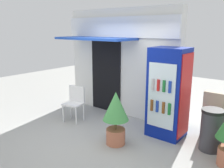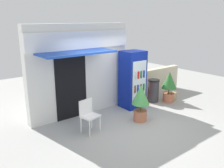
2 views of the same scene
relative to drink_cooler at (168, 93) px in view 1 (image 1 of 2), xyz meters
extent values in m
plane|color=#A3A39E|center=(-1.20, -1.12, -0.98)|extent=(16.00, 16.00, 0.00)
cube|color=silver|center=(-1.72, 0.60, 0.45)|extent=(3.46, 0.29, 2.87)
cube|color=white|center=(-1.72, 0.41, 1.40)|extent=(3.46, 0.08, 0.52)
cube|color=#1E47B2|center=(-2.14, -0.01, 1.11)|extent=(2.14, 0.92, 0.06)
cube|color=black|center=(-2.14, 0.44, 0.04)|extent=(1.03, 0.03, 2.04)
cube|color=navy|center=(-0.01, 0.01, 0.00)|extent=(0.75, 0.64, 1.97)
cube|color=silver|center=(-0.01, -0.33, 0.00)|extent=(0.60, 0.02, 1.38)
cube|color=red|center=(0.38, 0.01, 0.00)|extent=(0.02, 0.58, 1.77)
cylinder|color=brown|center=(-0.21, -0.34, -0.23)|extent=(0.06, 0.06, 0.24)
cylinder|color=#1938A5|center=(-0.08, -0.34, -0.23)|extent=(0.06, 0.06, 0.24)
cylinder|color=brown|center=(0.07, -0.34, -0.23)|extent=(0.06, 0.06, 0.24)
cylinder|color=#196B2D|center=(0.20, -0.34, -0.23)|extent=(0.06, 0.06, 0.24)
cylinder|color=#B2B2B7|center=(-0.20, -0.34, 0.23)|extent=(0.06, 0.06, 0.24)
cylinder|color=red|center=(-0.07, -0.34, 0.23)|extent=(0.06, 0.06, 0.24)
cylinder|color=#196B2D|center=(0.05, -0.34, 0.23)|extent=(0.06, 0.06, 0.24)
cylinder|color=#1938A5|center=(0.18, -0.34, 0.23)|extent=(0.06, 0.06, 0.24)
cylinder|color=white|center=(-2.40, -0.96, -0.76)|extent=(0.04, 0.04, 0.44)
cylinder|color=white|center=(-2.01, -0.88, -0.76)|extent=(0.04, 0.04, 0.44)
cylinder|color=white|center=(-2.47, -0.63, -0.76)|extent=(0.04, 0.04, 0.44)
cylinder|color=white|center=(-2.07, -0.55, -0.76)|extent=(0.04, 0.04, 0.44)
cube|color=white|center=(-2.24, -0.75, -0.52)|extent=(0.52, 0.47, 0.04)
cube|color=white|center=(-2.27, -0.58, -0.29)|extent=(0.45, 0.13, 0.42)
cylinder|color=#BC6B4C|center=(-0.64, -1.04, -0.82)|extent=(0.40, 0.40, 0.33)
cylinder|color=brown|center=(-0.64, -1.04, -0.55)|extent=(0.05, 0.05, 0.20)
cone|color=#47994C|center=(-0.64, -1.04, -0.15)|extent=(0.53, 0.53, 0.59)
cylinder|color=#38383D|center=(0.98, -0.09, -0.59)|extent=(0.41, 0.41, 0.78)
cylinder|color=black|center=(0.98, -0.09, -0.17)|extent=(0.43, 0.43, 0.06)
camera|label=1|loc=(2.10, -4.61, 1.37)|focal=37.68mm
camera|label=2|loc=(-5.47, -5.81, 2.03)|focal=38.38mm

